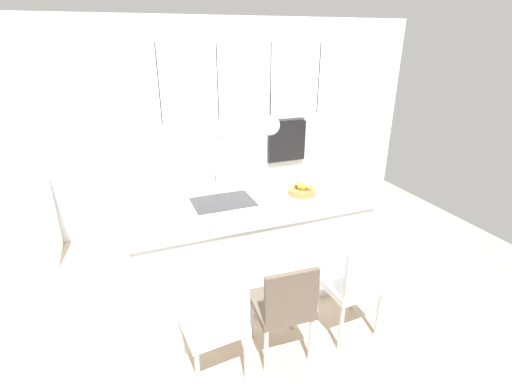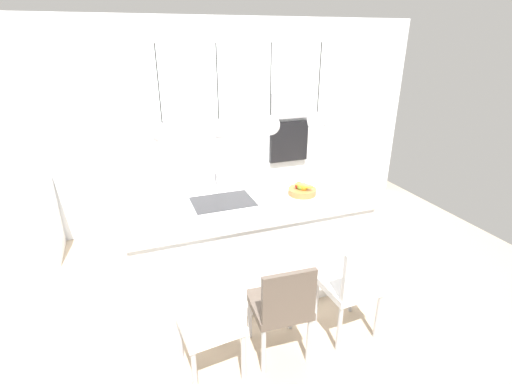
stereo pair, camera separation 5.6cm
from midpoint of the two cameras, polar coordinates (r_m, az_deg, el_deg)
floor at (r=3.99m, az=-1.79°, el=-13.69°), size 6.60×6.60×0.00m
back_wall at (r=4.92m, az=-8.52°, el=9.95°), size 6.00×0.10×2.60m
kitchen_island at (r=3.72m, az=-1.88°, el=-7.71°), size 2.27×1.02×0.96m
sink_basin at (r=3.44m, az=-5.54°, el=-1.59°), size 0.56×0.40×0.02m
faucet at (r=3.58m, az=-6.57°, el=1.88°), size 0.02×0.17×0.22m
fruit_bowl at (r=3.60m, az=6.60°, el=0.35°), size 0.27×0.27×0.14m
microwave at (r=5.19m, az=4.52°, el=13.08°), size 0.54×0.08×0.34m
oven at (r=5.30m, az=4.35°, el=7.74°), size 0.56×0.08×0.56m
chair_near at (r=2.79m, az=-6.98°, el=-19.00°), size 0.47×0.50×0.91m
chair_middle at (r=2.95m, az=3.76°, el=-16.82°), size 0.45×0.45×0.86m
chair_far at (r=3.20m, az=14.49°, el=-13.28°), size 0.46×0.43×0.91m
pendant_light_left at (r=3.14m, az=-14.49°, el=8.58°), size 0.18×0.18×0.78m
pendant_light_center_left at (r=3.22m, az=-6.13°, el=9.53°), size 0.18×0.18×0.78m
pendant_light_center_right at (r=3.37m, az=1.68°, el=10.23°), size 0.18×0.18×0.78m
pendant_light_right at (r=3.58m, az=8.75°, el=10.70°), size 0.18×0.18×0.78m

